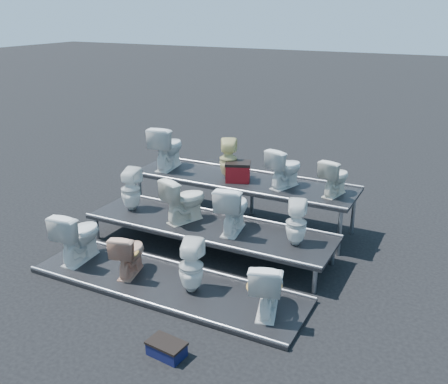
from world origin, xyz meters
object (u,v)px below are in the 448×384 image
at_px(toilet_6, 233,208).
at_px(toilet_9, 228,159).
at_px(toilet_1, 129,253).
at_px(toilet_7, 296,223).
at_px(toilet_0, 78,235).
at_px(toilet_3, 267,285).
at_px(toilet_4, 131,189).
at_px(toilet_8, 167,147).
at_px(red_crate, 238,173).
at_px(toilet_2, 191,266).
at_px(toilet_11, 335,177).
at_px(step_stool, 167,350).
at_px(toilet_5, 184,199).
at_px(toilet_10, 285,168).

xyz_separation_m(toilet_6, toilet_9, (-0.73, 1.30, 0.37)).
distance_m(toilet_1, toilet_7, 2.55).
distance_m(toilet_0, toilet_6, 2.48).
xyz_separation_m(toilet_1, toilet_9, (0.36, 2.60, 0.82)).
bearing_deg(toilet_3, toilet_4, -38.45).
bearing_deg(toilet_8, red_crate, 170.47).
bearing_deg(toilet_4, toilet_2, 139.71).
relative_size(toilet_4, toilet_9, 1.04).
bearing_deg(toilet_0, toilet_8, -94.41).
height_order(toilet_1, toilet_11, toilet_11).
xyz_separation_m(toilet_8, toilet_11, (3.33, 0.00, -0.11)).
height_order(toilet_11, step_stool, toilet_11).
height_order(toilet_5, red_crate, toilet_5).
distance_m(toilet_0, toilet_5, 1.79).
bearing_deg(toilet_5, toilet_8, -25.64).
bearing_deg(toilet_4, toilet_7, 172.94).
xyz_separation_m(toilet_1, toilet_4, (-0.91, 1.30, 0.44)).
bearing_deg(toilet_9, toilet_1, 60.02).
distance_m(toilet_7, toilet_9, 2.25).
relative_size(toilet_1, red_crate, 1.59).
xyz_separation_m(toilet_8, toilet_10, (2.44, 0.00, -0.07)).
height_order(toilet_6, toilet_7, toilet_6).
bearing_deg(toilet_0, toilet_4, -97.31).
bearing_deg(toilet_7, toilet_9, -50.78).
height_order(toilet_0, toilet_9, toilet_9).
relative_size(toilet_8, toilet_11, 1.34).
xyz_separation_m(toilet_1, toilet_2, (1.08, 0.00, 0.04)).
distance_m(toilet_3, toilet_7, 1.35).
bearing_deg(toilet_7, step_stool, 60.99).
relative_size(toilet_10, toilet_11, 1.11).
relative_size(toilet_0, red_crate, 1.98).
bearing_deg(toilet_10, red_crate, 25.43).
bearing_deg(toilet_0, toilet_1, 175.89).
distance_m(toilet_1, toilet_8, 2.91).
xyz_separation_m(toilet_10, step_stool, (0.02, -3.90, -1.14)).
bearing_deg(toilet_2, toilet_3, 167.79).
bearing_deg(step_stool, toilet_5, 122.87).
distance_m(toilet_7, toilet_11, 1.37).
height_order(toilet_1, red_crate, red_crate).
height_order(toilet_2, red_crate, red_crate).
bearing_deg(step_stool, toilet_4, 139.07).
height_order(toilet_2, toilet_7, toilet_7).
bearing_deg(toilet_1, toilet_10, -132.67).
bearing_deg(step_stool, toilet_7, 82.03).
distance_m(toilet_0, step_stool, 2.82).
bearing_deg(toilet_9, step_stool, 84.18).
relative_size(toilet_1, toilet_6, 0.86).
bearing_deg(toilet_6, toilet_3, 122.53).
relative_size(toilet_1, toilet_5, 0.89).
distance_m(toilet_7, step_stool, 2.78).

